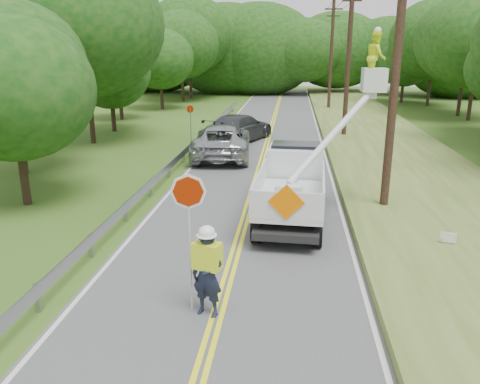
# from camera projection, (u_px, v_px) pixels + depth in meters

# --- Properties ---
(ground) EXTENTS (140.00, 140.00, 0.00)m
(ground) POSITION_uv_depth(u_px,v_px,m) (208.00, 348.00, 9.65)
(ground) COLOR #3B5617
(ground) RESTS_ON ground
(road) EXTENTS (7.20, 96.00, 0.03)m
(road) POSITION_uv_depth(u_px,v_px,m) (258.00, 174.00, 22.97)
(road) COLOR #525355
(road) RESTS_ON ground
(guardrail) EXTENTS (0.18, 48.00, 0.77)m
(guardrail) POSITION_uv_depth(u_px,v_px,m) (180.00, 157.00, 24.10)
(guardrail) COLOR #929699
(guardrail) RESTS_ON ground
(utility_poles) EXTENTS (1.60, 43.30, 10.00)m
(utility_poles) POSITION_uv_depth(u_px,v_px,m) (364.00, 59.00, 23.80)
(utility_poles) COLOR black
(utility_poles) RESTS_ON ground
(tall_grass_verge) EXTENTS (7.00, 96.00, 0.30)m
(tall_grass_verge) POSITION_uv_depth(u_px,v_px,m) (411.00, 175.00, 22.20)
(tall_grass_verge) COLOR #446023
(tall_grass_verge) RESTS_ON ground
(treeline_left) EXTENTS (10.21, 56.48, 11.71)m
(treeline_left) POSITION_uv_depth(u_px,v_px,m) (140.00, 44.00, 38.12)
(treeline_left) COLOR #332319
(treeline_left) RESTS_ON ground
(treeline_horizon) EXTENTS (57.90, 15.47, 11.90)m
(treeline_horizon) POSITION_uv_depth(u_px,v_px,m) (275.00, 50.00, 61.62)
(treeline_horizon) COLOR #0D400F
(treeline_horizon) RESTS_ON ground
(flagger) EXTENTS (1.23, 0.67, 3.24)m
(flagger) POSITION_uv_depth(u_px,v_px,m) (207.00, 268.00, 10.55)
(flagger) COLOR #191E33
(flagger) RESTS_ON road
(bucket_truck) EXTENTS (4.32, 6.49, 6.33)m
(bucket_truck) POSITION_uv_depth(u_px,v_px,m) (300.00, 172.00, 17.39)
(bucket_truck) COLOR black
(bucket_truck) RESTS_ON road
(suv_silver) EXTENTS (3.54, 6.73, 1.81)m
(suv_silver) POSITION_uv_depth(u_px,v_px,m) (222.00, 141.00, 26.26)
(suv_silver) COLOR #A0A4A8
(suv_silver) RESTS_ON road
(suv_darkgrey) EXTENTS (4.42, 6.46, 1.74)m
(suv_darkgrey) POSITION_uv_depth(u_px,v_px,m) (239.00, 128.00, 30.77)
(suv_darkgrey) COLOR #3A3C41
(suv_darkgrey) RESTS_ON road
(stop_sign_permanent) EXTENTS (0.38, 0.37, 2.38)m
(stop_sign_permanent) POSITION_uv_depth(u_px,v_px,m) (190.00, 118.00, 30.14)
(stop_sign_permanent) COLOR #929699
(stop_sign_permanent) RESTS_ON ground
(yard_sign) EXTENTS (0.43, 0.14, 0.64)m
(yard_sign) POSITION_uv_depth(u_px,v_px,m) (448.00, 238.00, 14.02)
(yard_sign) COLOR white
(yard_sign) RESTS_ON ground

